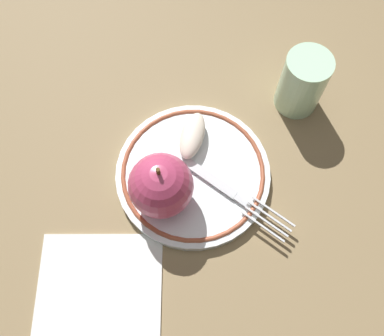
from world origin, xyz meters
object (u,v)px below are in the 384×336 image
object	(u,v)px
apple_red_whole	(161,186)
napkin_folded	(99,292)
fork	(226,190)
plate	(192,176)
apple_slice_front	(193,136)
drinking_glass	(302,83)

from	to	relation	value
apple_red_whole	napkin_folded	xyz separation A→B (m)	(0.13, -0.04, -0.05)
apple_red_whole	fork	world-z (taller)	apple_red_whole
plate	apple_slice_front	bearing A→B (deg)	-164.84
apple_red_whole	fork	bearing A→B (deg)	113.07
fork	napkin_folded	size ratio (longest dim) A/B	1.18
drinking_glass	napkin_folded	xyz separation A→B (m)	(0.33, -0.17, -0.04)
drinking_glass	apple_slice_front	bearing A→B (deg)	-47.28
apple_slice_front	fork	bearing A→B (deg)	-136.08
drinking_glass	plate	bearing A→B (deg)	-33.85
apple_red_whole	drinking_glass	bearing A→B (deg)	146.33
fork	drinking_glass	xyz separation A→B (m)	(-0.17, 0.06, 0.03)
plate	apple_slice_front	size ratio (longest dim) A/B	2.92
drinking_glass	fork	bearing A→B (deg)	-19.19
fork	napkin_folded	distance (m)	0.20
apple_slice_front	fork	xyz separation A→B (m)	(0.06, 0.06, -0.01)
napkin_folded	drinking_glass	bearing A→B (deg)	152.88
plate	drinking_glass	distance (m)	0.19
plate	napkin_folded	bearing A→B (deg)	-20.12
napkin_folded	apple_red_whole	bearing A→B (deg)	164.36
apple_slice_front	plate	bearing A→B (deg)	-167.96
apple_red_whole	napkin_folded	world-z (taller)	apple_red_whole
plate	fork	bearing A→B (deg)	79.76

